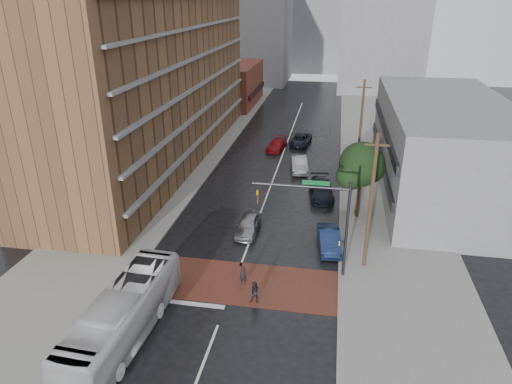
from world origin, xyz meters
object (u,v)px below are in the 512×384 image
at_px(car_parked_far, 322,186).
at_px(transit_bus, 123,316).
at_px(car_travel_a, 248,224).
at_px(pedestrian_a, 243,275).
at_px(car_travel_c, 277,145).
at_px(suv_travel, 301,140).
at_px(car_parked_mid, 321,189).
at_px(car_travel_b, 299,164).
at_px(car_parked_near, 329,240).
at_px(pedestrian_b, 255,293).

bearing_deg(car_parked_far, transit_bus, -114.26).
bearing_deg(car_travel_a, pedestrian_a, -81.14).
bearing_deg(car_travel_c, pedestrian_a, -77.63).
xyz_separation_m(suv_travel, car_parked_mid, (3.39, -16.26, 0.09)).
xyz_separation_m(car_travel_c, car_parked_mid, (6.17, -13.72, 0.12)).
xyz_separation_m(transit_bus, suv_travel, (6.73, 38.18, -0.84)).
bearing_deg(car_travel_c, car_travel_b, -54.68).
bearing_deg(car_travel_a, car_travel_b, 79.90).
relative_size(pedestrian_a, car_travel_c, 0.32).
height_order(pedestrian_a, car_parked_far, car_parked_far).
distance_m(car_travel_b, car_parked_far, 6.53).
height_order(car_travel_b, car_parked_far, car_travel_b).
distance_m(pedestrian_a, car_parked_near, 8.10).
relative_size(car_parked_near, car_parked_far, 1.02).
bearing_deg(pedestrian_b, car_travel_c, 97.22).
xyz_separation_m(transit_bus, car_travel_a, (4.52, 13.57, -0.79)).
height_order(pedestrian_b, car_travel_c, pedestrian_b).
bearing_deg(transit_bus, car_parked_far, 68.77).
relative_size(transit_bus, car_travel_b, 2.23).
distance_m(suv_travel, car_parked_far, 15.79).
relative_size(pedestrian_a, pedestrian_b, 0.94).
bearing_deg(car_travel_a, car_parked_far, 59.21).
height_order(transit_bus, car_parked_mid, transit_bus).
xyz_separation_m(transit_bus, pedestrian_a, (5.58, 6.28, -0.80)).
relative_size(transit_bus, pedestrian_b, 7.08).
height_order(pedestrian_a, car_parked_near, car_parked_near).
bearing_deg(suv_travel, car_parked_far, -70.54).
height_order(car_travel_b, car_parked_mid, car_travel_b).
height_order(pedestrian_a, suv_travel, pedestrian_a).
bearing_deg(car_travel_b, car_travel_c, 107.08).
distance_m(transit_bus, car_travel_c, 35.87).
bearing_deg(car_travel_a, car_travel_c, 92.05).
xyz_separation_m(car_travel_a, car_travel_c, (-0.57, 22.07, -0.08)).
xyz_separation_m(suv_travel, car_parked_near, (4.42, -26.01, 0.06)).
height_order(transit_bus, car_travel_c, transit_bus).
distance_m(pedestrian_a, car_parked_far, 17.09).
bearing_deg(car_parked_far, pedestrian_a, -105.69).
distance_m(transit_bus, suv_travel, 38.78).
relative_size(pedestrian_a, suv_travel, 0.30).
distance_m(pedestrian_b, car_parked_far, 18.64).
bearing_deg(pedestrian_a, car_parked_far, 50.63).
relative_size(car_parked_mid, car_parked_far, 1.22).
bearing_deg(transit_bus, car_travel_a, 74.32).
height_order(car_travel_c, car_parked_mid, car_parked_mid).
xyz_separation_m(transit_bus, car_parked_mid, (10.12, 21.93, -0.74)).
height_order(pedestrian_a, car_travel_b, car_travel_b).
xyz_separation_m(car_travel_c, car_parked_far, (6.17, -12.88, 0.09)).
bearing_deg(car_parked_mid, car_travel_a, -131.13).
xyz_separation_m(transit_bus, car_travel_b, (7.37, 28.68, -0.71)).
distance_m(car_travel_b, suv_travel, 9.53).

